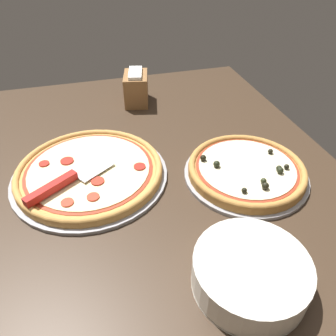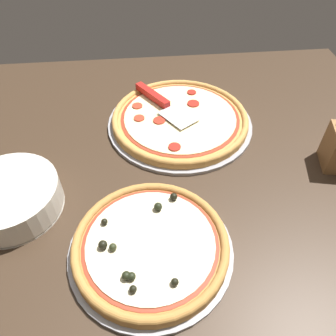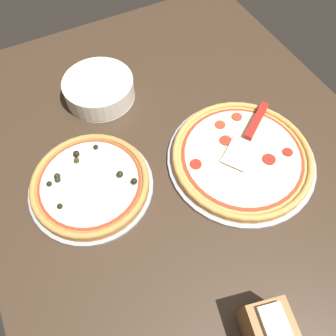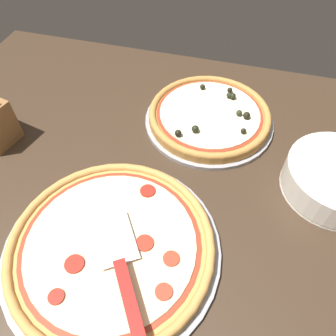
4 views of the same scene
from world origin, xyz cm
name	(u,v)px [view 1 (image 1 of 4)]	position (x,y,z in cm)	size (l,w,h in cm)	color
ground_plane	(146,190)	(0.00, 0.00, -1.80)	(146.94, 113.93, 3.60)	#38281C
pizza_pan_front	(90,175)	(-7.42, -14.14, 0.50)	(42.63, 42.63, 1.00)	#939399
pizza_front	(90,170)	(-7.41, -14.15, 2.27)	(40.07, 40.07, 2.49)	#C68E47
pizza_pan_back	(245,175)	(3.87, 27.46, 0.50)	(34.07, 34.07, 1.00)	#939399
pizza_back	(247,169)	(3.89, 27.46, 2.57)	(32.02, 32.02, 4.24)	#B77F3D
serving_spatula	(61,184)	(-1.25, -21.45, 4.29)	(18.09, 23.36, 2.00)	silver
plate_stack	(250,273)	(34.60, 12.95, 3.50)	(22.43, 22.43, 7.00)	silver
napkin_holder	(136,88)	(-48.54, 7.17, 5.85)	(14.46, 11.25, 12.30)	olive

